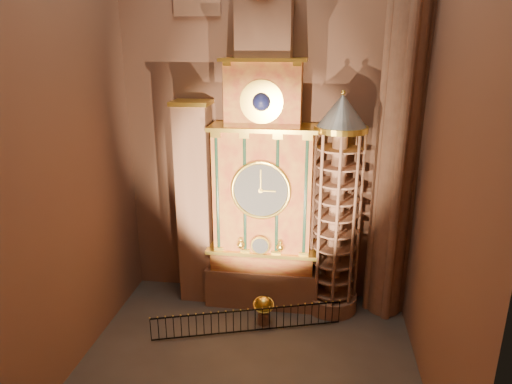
# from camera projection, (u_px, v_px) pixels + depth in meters

# --- Properties ---
(floor) EXTENTS (14.00, 14.00, 0.00)m
(floor) POSITION_uv_depth(u_px,v_px,m) (248.00, 362.00, 19.11)
(floor) COLOR #383330
(floor) RESTS_ON ground
(wall_back) EXTENTS (22.00, 0.00, 22.00)m
(wall_back) POSITION_uv_depth(u_px,v_px,m) (267.00, 82.00, 21.36)
(wall_back) COLOR brown
(wall_back) RESTS_ON floor
(wall_left) EXTENTS (0.00, 22.00, 22.00)m
(wall_left) POSITION_uv_depth(u_px,v_px,m) (57.00, 93.00, 16.64)
(wall_left) COLOR brown
(wall_left) RESTS_ON floor
(wall_right) EXTENTS (0.00, 22.00, 22.00)m
(wall_right) POSITION_uv_depth(u_px,v_px,m) (459.00, 99.00, 14.77)
(wall_right) COLOR brown
(wall_right) RESTS_ON floor
(astronomical_clock) EXTENTS (5.60, 2.41, 16.70)m
(astronomical_clock) POSITION_uv_depth(u_px,v_px,m) (264.00, 177.00, 21.72)
(astronomical_clock) COLOR #8C634C
(astronomical_clock) RESTS_ON floor
(portrait_tower) EXTENTS (1.80, 1.60, 10.20)m
(portrait_tower) POSITION_uv_depth(u_px,v_px,m) (196.00, 203.00, 22.66)
(portrait_tower) COLOR #8C634C
(portrait_tower) RESTS_ON floor
(stair_turret) EXTENTS (2.50, 2.50, 10.80)m
(stair_turret) POSITION_uv_depth(u_px,v_px,m) (336.00, 210.00, 21.44)
(stair_turret) COLOR #8C634C
(stair_turret) RESTS_ON floor
(gothic_pier) EXTENTS (2.04, 2.04, 22.00)m
(gothic_pier) POSITION_uv_depth(u_px,v_px,m) (405.00, 85.00, 19.60)
(gothic_pier) COLOR #8C634C
(gothic_pier) RESTS_ON floor
(celestial_globe) EXTENTS (1.15, 1.11, 1.43)m
(celestial_globe) POSITION_uv_depth(u_px,v_px,m) (264.00, 308.00, 21.49)
(celestial_globe) COLOR #8C634C
(celestial_globe) RESTS_ON floor
(iron_railing) EXTENTS (8.34, 2.65, 1.15)m
(iron_railing) POSITION_uv_depth(u_px,v_px,m) (248.00, 321.00, 20.87)
(iron_railing) COLOR black
(iron_railing) RESTS_ON floor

